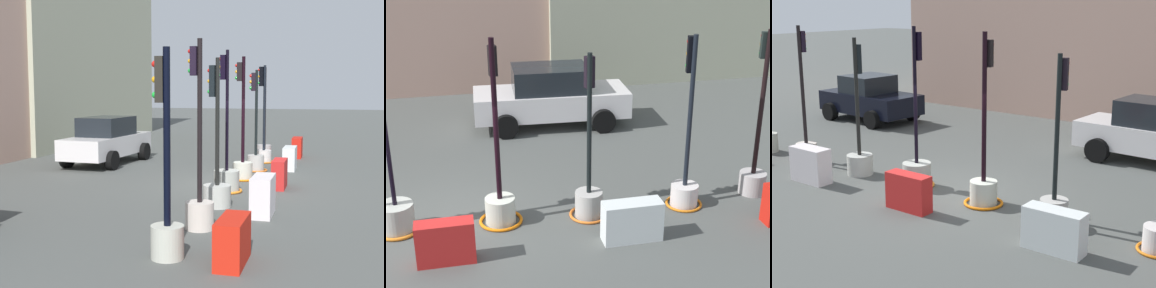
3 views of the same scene
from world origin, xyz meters
The scene contains 10 objects.
ground_plane centered at (0.00, 0.00, 0.00)m, with size 120.00×120.00×0.00m, color #4C4F4C.
traffic_light_1 centered at (-4.89, -0.24, 0.71)m, with size 0.58×0.58×3.79m.
traffic_light_2 centered at (-2.86, -0.14, 0.61)m, with size 0.67×0.67×3.54m.
traffic_light_3 centered at (-1.01, 0.00, 0.53)m, with size 0.87×0.87×3.86m.
traffic_light_4 centered at (1.03, -0.08, 0.62)m, with size 0.89×0.89×3.81m.
traffic_light_5 centered at (2.85, -0.22, 0.63)m, with size 0.82×0.82×3.46m.
construction_barrier_1 centered at (-3.38, -1.31, 0.44)m, with size 1.08×0.46×0.89m.
construction_barrier_2 centered at (-0.08, -1.34, 0.41)m, with size 1.05×0.37×0.82m.
construction_barrier_3 centered at (3.43, -1.34, 0.40)m, with size 1.15×0.42×0.80m.
car_black_sedan centered at (-7.67, 4.96, 0.83)m, with size 4.01×2.45×1.71m.
Camera 3 is at (7.75, -9.92, 4.42)m, focal length 52.75 mm.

